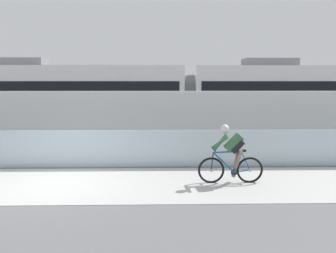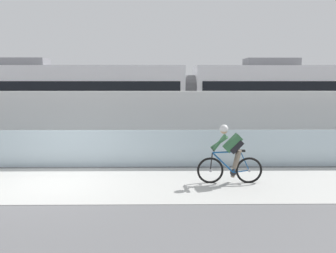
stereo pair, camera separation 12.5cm
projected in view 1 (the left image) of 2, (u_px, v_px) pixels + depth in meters
The scene contains 8 objects.
ground_plane at pixel (54, 184), 9.03m from camera, with size 200.00×200.00×0.00m, color slate.
bike_path_deck at pixel (54, 184), 9.03m from camera, with size 32.00×3.20×0.01m, color beige.
glass_parapet at pixel (71, 149), 10.79m from camera, with size 32.00×0.05×1.20m, color silver.
concrete_barrier_wall at pixel (83, 124), 12.50m from camera, with size 32.00×0.36×2.40m, color silver.
tram_rail_near at pixel (97, 143), 15.11m from camera, with size 32.00×0.08×0.01m, color #595654.
tram_rail_far at pixel (102, 138), 16.53m from camera, with size 32.00×0.08×0.01m, color #595654.
tram at pixel (188, 100), 15.67m from camera, with size 22.56×2.54×3.81m.
cyclist_on_bike at pixel (231, 155), 9.04m from camera, with size 1.77×0.58×1.61m.
Camera 1 is at (2.87, -8.82, 2.72)m, focal length 35.92 mm.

